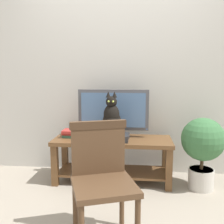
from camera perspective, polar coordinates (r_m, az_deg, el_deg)
ground_plane at (r=2.65m, az=0.46°, el=-19.60°), size 12.00×12.00×0.00m
back_wall at (r=3.32m, az=2.10°, el=11.03°), size 7.00×0.12×2.80m
tv_stand at (r=3.05m, az=0.10°, el=-8.74°), size 1.35×0.50×0.51m
tv at (r=3.05m, az=0.28°, el=-0.09°), size 0.82×0.20×0.56m
media_box at (r=2.92m, az=-0.04°, el=-5.53°), size 0.37×0.24×0.07m
cat at (r=2.86m, az=-0.05°, el=-1.39°), size 0.20×0.35×0.48m
wooden_chair at (r=1.97m, az=-2.30°, el=-13.08°), size 0.56×0.56×0.89m
book_stack at (r=3.12m, az=-8.77°, el=-4.62°), size 0.22×0.20×0.09m
potted_plant at (r=2.97m, az=19.27°, el=-6.91°), size 0.46×0.46×0.78m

